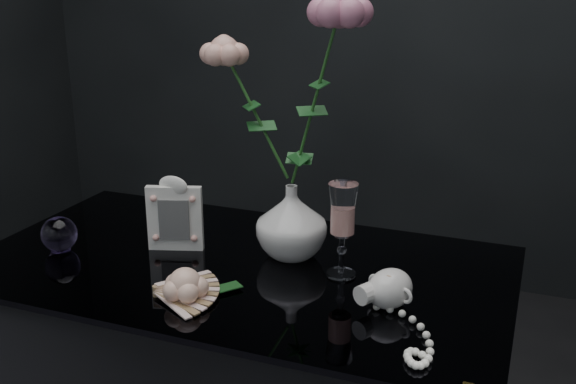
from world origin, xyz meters
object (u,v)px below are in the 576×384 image
at_px(picture_frame, 175,213).
at_px(paperweight, 59,234).
at_px(wine_glass, 342,230).
at_px(pearl_jar, 390,287).
at_px(loose_rose, 185,284).
at_px(vase, 291,221).

distance_m(picture_frame, paperweight, 0.24).
distance_m(wine_glass, paperweight, 0.58).
xyz_separation_m(picture_frame, pearl_jar, (0.47, -0.08, -0.04)).
bearing_deg(pearl_jar, picture_frame, -161.55).
xyz_separation_m(wine_glass, picture_frame, (-0.35, -0.00, -0.01)).
height_order(loose_rose, pearl_jar, pearl_jar).
bearing_deg(loose_rose, pearl_jar, -4.87).
bearing_deg(wine_glass, paperweight, -170.39).
relative_size(vase, picture_frame, 0.94).
relative_size(vase, wine_glass, 0.82).
relative_size(wine_glass, picture_frame, 1.15).
relative_size(picture_frame, paperweight, 2.17).
bearing_deg(vase, loose_rose, -112.75).
xyz_separation_m(wine_glass, pearl_jar, (0.11, -0.09, -0.05)).
relative_size(loose_rose, pearl_jar, 0.71).
distance_m(picture_frame, loose_rose, 0.24).
relative_size(wine_glass, loose_rose, 1.03).
distance_m(vase, loose_rose, 0.27).
xyz_separation_m(vase, wine_glass, (0.12, -0.05, 0.02)).
bearing_deg(picture_frame, loose_rose, -74.09).
relative_size(picture_frame, pearl_jar, 0.63).
bearing_deg(picture_frame, pearl_jar, -28.46).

